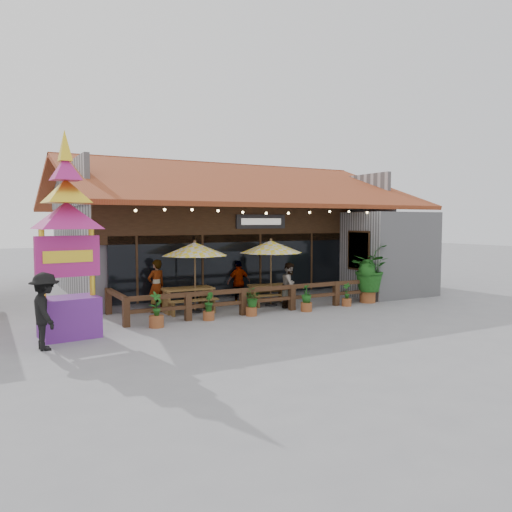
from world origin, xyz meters
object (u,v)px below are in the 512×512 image
tropical_plant (368,270)px  pedestrian (45,311)px  picnic_table_left (187,296)px  picnic_table_right (270,291)px  umbrella_right (271,247)px  thai_sign_tower (67,221)px  umbrella_left (195,249)px

tropical_plant → pedestrian: 12.12m
picnic_table_left → pedestrian: (-5.01, -3.19, 0.39)m
picnic_table_right → tropical_plant: bearing=-21.7°
pedestrian → tropical_plant: bearing=-86.7°
umbrella_right → thai_sign_tower: size_ratio=0.51×
picnic_table_left → thai_sign_tower: (-4.28, -2.10, 2.64)m
umbrella_left → pedestrian: bearing=-149.8°
thai_sign_tower → umbrella_left: bearing=23.4°
picnic_table_left → thai_sign_tower: bearing=-153.9°
pedestrian → thai_sign_tower: bearing=-38.2°
tropical_plant → pedestrian: (-12.00, -1.67, -0.34)m
thai_sign_tower → tropical_plant: bearing=2.9°
umbrella_left → picnic_table_right: (3.10, 0.07, -1.71)m
picnic_table_left → tropical_plant: bearing=-12.3°
thai_sign_tower → tropical_plant: thai_sign_tower is taller
picnic_table_right → tropical_plant: (3.65, -1.45, 0.79)m
umbrella_right → picnic_table_right: (0.08, 0.23, -1.72)m
thai_sign_tower → pedestrian: (-0.73, -1.10, -2.25)m
umbrella_left → pedestrian: size_ratio=1.31×
picnic_table_right → picnic_table_left: bearing=178.8°
tropical_plant → picnic_table_right: bearing=158.3°
umbrella_right → tropical_plant: bearing=-18.1°
tropical_plant → umbrella_left: bearing=168.4°
pedestrian → umbrella_right: bearing=-75.4°
umbrella_right → picnic_table_right: size_ratio=1.71×
umbrella_right → tropical_plant: (3.73, -1.22, -0.93)m
thai_sign_tower → pedestrian: thai_sign_tower is taller
tropical_plant → picnic_table_left: bearing=167.7°
picnic_table_right → pedestrian: (-8.35, -3.12, 0.45)m
thai_sign_tower → umbrella_right: bearing=13.4°
thai_sign_tower → picnic_table_left: bearing=26.1°
umbrella_left → pedestrian: (-5.25, -3.05, -1.26)m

